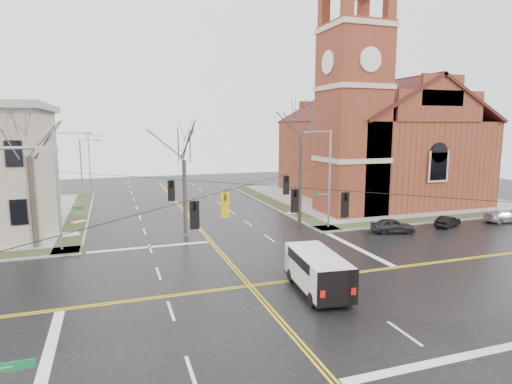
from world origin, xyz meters
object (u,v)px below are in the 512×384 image
object	(u,v)px
streetlight_north_a	(83,172)
parked_car_c	(503,216)
signal_pole_ne	(328,176)
cargo_van	(316,268)
parked_car_a	(393,226)
tree_ne	(301,129)
tree_nw_far	(28,150)
parked_car_b	(448,221)
church	(372,134)
tree_nw_near	(184,155)
streetlight_north_b	(90,159)
signal_pole_nw	(60,188)

from	to	relation	value
streetlight_north_a	parked_car_c	distance (m)	44.84
signal_pole_ne	streetlight_north_a	world-z (taller)	signal_pole_ne
cargo_van	streetlight_north_a	bearing A→B (deg)	121.31
parked_car_a	streetlight_north_a	bearing A→B (deg)	69.40
tree_ne	parked_car_c	bearing A→B (deg)	-14.63
signal_pole_ne	parked_car_a	size ratio (longest dim) A/B	2.33
tree_nw_far	tree_ne	world-z (taller)	tree_ne
parked_car_a	tree_ne	size ratio (longest dim) A/B	0.30
signal_pole_ne	parked_car_a	world-z (taller)	signal_pole_ne
streetlight_north_a	parked_car_b	world-z (taller)	streetlight_north_a
parked_car_a	parked_car_c	size ratio (longest dim) A/B	0.97
parked_car_b	church	bearing A→B (deg)	-30.11
church	tree_nw_near	distance (m)	28.79
streetlight_north_b	parked_car_a	size ratio (longest dim) A/B	2.07
parked_car_c	tree_ne	world-z (taller)	tree_ne
tree_nw_far	cargo_van	bearing A→B (deg)	-41.03
parked_car_a	parked_car_c	xyz separation A→B (m)	(13.19, 0.09, -0.08)
streetlight_north_b	tree_nw_near	distance (m)	35.89
streetlight_north_b	tree_nw_near	size ratio (longest dim) A/B	0.82
signal_pole_ne	parked_car_c	distance (m)	18.89
streetlight_north_a	streetlight_north_b	world-z (taller)	same
parked_car_a	parked_car_c	world-z (taller)	parked_car_a
parked_car_a	parked_car_b	size ratio (longest dim) A/B	1.20
parked_car_b	tree_nw_near	xyz separation A→B (m)	(-24.22, 4.98, 6.56)
church	parked_car_b	size ratio (longest dim) A/B	8.50
streetlight_north_b	tree_ne	distance (m)	40.24
cargo_van	tree_nw_near	world-z (taller)	tree_nw_near
streetlight_north_b	parked_car_b	xyz separation A→B (m)	(33.25, -39.62, -3.93)
signal_pole_nw	parked_car_b	xyz separation A→B (m)	(33.92, -3.12, -4.42)
streetlight_north_b	tree_nw_near	world-z (taller)	tree_nw_near
streetlight_north_b	parked_car_c	bearing A→B (deg)	-44.80
signal_pole_ne	streetlight_north_b	xyz separation A→B (m)	(-21.97, 36.50, -0.48)
parked_car_c	tree_nw_far	size ratio (longest dim) A/B	0.37
cargo_van	tree_nw_far	world-z (taller)	tree_nw_far
streetlight_north_b	tree_ne	size ratio (longest dim) A/B	0.63
signal_pole_ne	streetlight_north_b	bearing A→B (deg)	121.05
parked_car_b	tree_nw_far	xyz separation A→B (m)	(-36.08, 4.52, 7.23)
church	cargo_van	size ratio (longest dim) A/B	4.50
signal_pole_nw	streetlight_north_a	distance (m)	16.52
signal_pole_nw	streetlight_north_a	bearing A→B (deg)	87.68
signal_pole_nw	tree_nw_far	bearing A→B (deg)	147.01
tree_nw_far	tree_ne	distance (m)	22.94
signal_pole_ne	signal_pole_nw	world-z (taller)	same
streetlight_north_a	signal_pole_ne	bearing A→B (deg)	-36.90
parked_car_b	tree_nw_far	bearing A→B (deg)	60.28
signal_pole_ne	tree_ne	distance (m)	5.08
tree_nw_near	cargo_van	bearing A→B (deg)	-71.43
cargo_van	church	bearing A→B (deg)	57.37
signal_pole_ne	parked_car_b	world-z (taller)	signal_pole_ne
streetlight_north_a	parked_car_c	bearing A→B (deg)	-26.28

